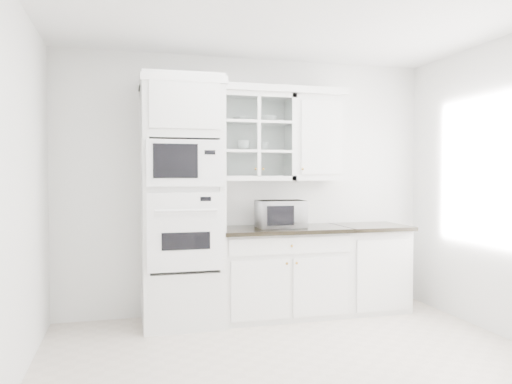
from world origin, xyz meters
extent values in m
cube|color=beige|center=(0.00, 0.00, 0.01)|extent=(4.00, 3.50, 0.01)
cube|color=white|center=(0.00, 1.74, 1.35)|extent=(4.00, 0.02, 2.70)
cube|color=white|center=(-1.99, 0.00, 1.35)|extent=(0.02, 3.50, 2.70)
cube|color=white|center=(0.00, 0.00, 2.69)|extent=(4.00, 3.50, 0.02)
cube|color=white|center=(-0.75, 1.43, 1.20)|extent=(0.76, 0.65, 2.40)
cube|color=white|center=(-0.75, 1.09, 0.94)|extent=(0.70, 0.03, 0.72)
cube|color=black|center=(-0.75, 1.07, 0.86)|extent=(0.44, 0.01, 0.16)
cube|color=white|center=(-0.75, 1.09, 1.56)|extent=(0.70, 0.03, 0.43)
cube|color=black|center=(-0.84, 1.07, 1.58)|extent=(0.40, 0.01, 0.31)
cube|color=white|center=(0.28, 1.45, 0.44)|extent=(1.30, 0.60, 0.88)
cube|color=black|center=(0.28, 1.42, 0.90)|extent=(1.32, 0.67, 0.04)
cube|color=white|center=(1.28, 1.45, 0.44)|extent=(0.70, 0.60, 0.88)
cube|color=black|center=(1.28, 1.42, 0.90)|extent=(0.72, 0.67, 0.04)
cube|color=white|center=(0.03, 1.58, 1.85)|extent=(0.80, 0.33, 0.90)
cube|color=white|center=(0.03, 1.58, 1.70)|extent=(0.74, 0.29, 0.02)
cube|color=white|center=(0.03, 1.58, 2.00)|extent=(0.74, 0.29, 0.02)
cube|color=white|center=(0.71, 1.58, 1.85)|extent=(0.55, 0.33, 0.90)
cube|color=white|center=(-0.07, 1.56, 2.33)|extent=(2.14, 0.38, 0.07)
imported|color=white|center=(0.26, 1.44, 1.06)|extent=(0.49, 0.41, 0.28)
imported|color=white|center=(-0.10, 1.59, 2.03)|extent=(0.23, 0.23, 0.05)
imported|color=white|center=(0.17, 1.59, 2.04)|extent=(0.21, 0.21, 0.06)
imported|color=white|center=(-0.09, 1.59, 1.76)|extent=(0.15, 0.15, 0.10)
imported|color=white|center=(0.13, 1.60, 1.76)|extent=(0.11, 0.11, 0.09)
camera|label=1|loc=(-1.29, -3.44, 1.46)|focal=35.00mm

